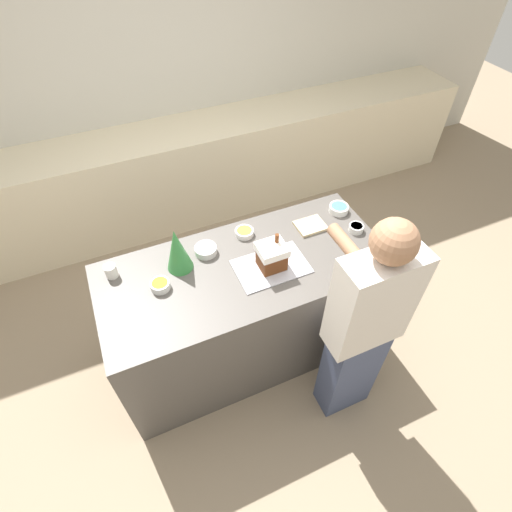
# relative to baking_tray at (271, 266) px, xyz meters

# --- Properties ---
(ground_plane) EXTENTS (12.00, 12.00, 0.00)m
(ground_plane) POSITION_rel_baking_tray_xyz_m (-0.14, 0.07, -0.91)
(ground_plane) COLOR gray
(wall_back) EXTENTS (8.00, 0.05, 2.60)m
(wall_back) POSITION_rel_baking_tray_xyz_m (-0.14, 2.11, 0.39)
(wall_back) COLOR beige
(wall_back) RESTS_ON ground_plane
(back_cabinet_block) EXTENTS (6.00, 0.60, 0.92)m
(back_cabinet_block) POSITION_rel_baking_tray_xyz_m (-0.14, 1.79, -0.45)
(back_cabinet_block) COLOR beige
(back_cabinet_block) RESTS_ON ground_plane
(kitchen_island) EXTENTS (1.80, 0.80, 0.90)m
(kitchen_island) POSITION_rel_baking_tray_xyz_m (-0.14, 0.07, -0.46)
(kitchen_island) COLOR #514C47
(kitchen_island) RESTS_ON ground_plane
(baking_tray) EXTENTS (0.44, 0.29, 0.01)m
(baking_tray) POSITION_rel_baking_tray_xyz_m (0.00, 0.00, 0.00)
(baking_tray) COLOR #B2B2BC
(baking_tray) RESTS_ON kitchen_island
(gingerbread_house) EXTENTS (0.17, 0.16, 0.23)m
(gingerbread_house) POSITION_rel_baking_tray_xyz_m (0.00, 0.00, 0.09)
(gingerbread_house) COLOR #5B2D14
(gingerbread_house) RESTS_ON baking_tray
(decorative_tree) EXTENTS (0.16, 0.16, 0.30)m
(decorative_tree) POSITION_rel_baking_tray_xyz_m (-0.51, 0.22, 0.14)
(decorative_tree) COLOR #33843D
(decorative_tree) RESTS_ON kitchen_island
(candy_bowl_front_corner) EXTENTS (0.11, 0.11, 0.05)m
(candy_bowl_front_corner) POSITION_rel_baking_tray_xyz_m (-0.66, 0.11, 0.02)
(candy_bowl_front_corner) COLOR white
(candy_bowl_front_corner) RESTS_ON kitchen_island
(candy_bowl_center_rear) EXTENTS (0.12, 0.12, 0.04)m
(candy_bowl_center_rear) POSITION_rel_baking_tray_xyz_m (-0.04, 0.33, 0.02)
(candy_bowl_center_rear) COLOR white
(candy_bowl_center_rear) RESTS_ON kitchen_island
(candy_bowl_far_left) EXTENTS (0.13, 0.13, 0.05)m
(candy_bowl_far_left) POSITION_rel_baking_tray_xyz_m (0.65, 0.29, 0.02)
(candy_bowl_far_left) COLOR white
(candy_bowl_far_left) RESTS_ON kitchen_island
(candy_bowl_far_right) EXTENTS (0.14, 0.14, 0.05)m
(candy_bowl_far_right) POSITION_rel_baking_tray_xyz_m (-0.33, 0.27, 0.02)
(candy_bowl_far_right) COLOR silver
(candy_bowl_far_right) RESTS_ON kitchen_island
(candy_bowl_behind_tray) EXTENTS (0.10, 0.10, 0.05)m
(candy_bowl_behind_tray) POSITION_rel_baking_tray_xyz_m (0.65, 0.07, 0.02)
(candy_bowl_behind_tray) COLOR silver
(candy_bowl_behind_tray) RESTS_ON kitchen_island
(cookbook) EXTENTS (0.19, 0.16, 0.02)m
(cookbook) POSITION_rel_baking_tray_xyz_m (0.39, 0.22, 0.01)
(cookbook) COLOR #CCB78C
(cookbook) RESTS_ON kitchen_island
(mug) EXTENTS (0.07, 0.07, 0.08)m
(mug) POSITION_rel_baking_tray_xyz_m (-0.90, 0.32, 0.04)
(mug) COLOR white
(mug) RESTS_ON kitchen_island
(person) EXTENTS (0.43, 0.54, 1.63)m
(person) POSITION_rel_baking_tray_xyz_m (0.29, -0.57, -0.06)
(person) COLOR #424C6B
(person) RESTS_ON ground_plane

